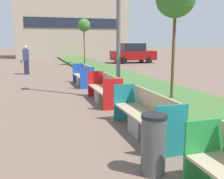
{
  "coord_description": "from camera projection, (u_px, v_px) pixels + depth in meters",
  "views": [
    {
      "loc": [
        -1.38,
        1.1,
        2.01
      ],
      "look_at": [
        0.9,
        8.44,
        0.6
      ],
      "focal_mm": 42.0,
      "sensor_mm": 36.0,
      "label": 1
    }
  ],
  "objects": [
    {
      "name": "sapling_tree_far",
      "position": [
        84.0,
        26.0,
        21.78
      ],
      "size": [
        1.07,
        1.07,
        3.9
      ],
      "color": "brown",
      "rests_on": "ground"
    },
    {
      "name": "planter_grass_strip",
      "position": [
        137.0,
        84.0,
        11.92
      ],
      "size": [
        2.8,
        120.0,
        0.18
      ],
      "color": "#426B33",
      "rests_on": "ground"
    },
    {
      "name": "bench_red_frame",
      "position": [
        105.0,
        91.0,
        8.75
      ],
      "size": [
        0.65,
        2.14,
        0.94
      ],
      "color": "gray",
      "rests_on": "ground"
    },
    {
      "name": "pedestrian_walking",
      "position": [
        26.0,
        60.0,
        16.14
      ],
      "size": [
        0.53,
        0.24,
        1.78
      ],
      "color": "#232633",
      "rests_on": "ground"
    },
    {
      "name": "building_backdrop",
      "position": [
        71.0,
        27.0,
        34.81
      ],
      "size": [
        14.05,
        6.17,
        7.73
      ],
      "color": "tan",
      "rests_on": "ground"
    },
    {
      "name": "bench_blue_frame",
      "position": [
        84.0,
        78.0,
        12.17
      ],
      "size": [
        0.65,
        2.0,
        0.94
      ],
      "color": "gray",
      "rests_on": "ground"
    },
    {
      "name": "parked_car_distant",
      "position": [
        133.0,
        53.0,
        24.96
      ],
      "size": [
        4.34,
        2.11,
        1.86
      ],
      "rotation": [
        0.0,
        0.0,
        -0.09
      ],
      "color": "maroon",
      "rests_on": "ground"
    },
    {
      "name": "litter_bin",
      "position": [
        153.0,
        144.0,
        3.97
      ],
      "size": [
        0.39,
        0.39,
        0.94
      ],
      "color": "#4C4F51",
      "rests_on": "ground"
    },
    {
      "name": "bench_teal_frame",
      "position": [
        146.0,
        118.0,
        5.68
      ],
      "size": [
        0.65,
        2.37,
        0.94
      ],
      "color": "gray",
      "rests_on": "ground"
    }
  ]
}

